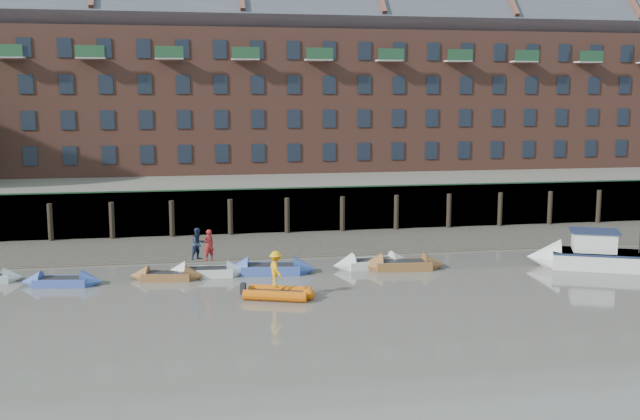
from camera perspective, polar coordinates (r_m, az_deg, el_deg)
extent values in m
plane|color=#646057|center=(31.94, -0.75, -9.08)|extent=(220.00, 220.00, 0.00)
cube|color=#3D382F|center=(49.23, -4.23, -2.71)|extent=(110.00, 8.00, 0.50)
cube|color=#4C4336|center=(45.92, -3.77, -3.55)|extent=(110.00, 1.60, 0.10)
cube|color=#2D2A26|center=(53.26, -4.75, -0.09)|extent=(110.00, 0.80, 3.20)
cylinder|color=black|center=(53.19, -19.86, -0.93)|extent=(0.36, 0.36, 2.60)
cylinder|color=black|center=(52.66, -15.57, -0.82)|extent=(0.36, 0.36, 2.60)
cylinder|color=black|center=(52.43, -11.21, -0.70)|extent=(0.36, 0.36, 2.60)
cylinder|color=black|center=(52.51, -6.85, -0.58)|extent=(0.36, 0.36, 2.60)
cylinder|color=black|center=(52.89, -2.52, -0.46)|extent=(0.36, 0.36, 2.60)
cylinder|color=black|center=(53.57, 1.72, -0.34)|extent=(0.36, 0.36, 2.60)
cylinder|color=black|center=(54.53, 5.84, -0.22)|extent=(0.36, 0.36, 2.60)
cylinder|color=black|center=(55.77, 9.79, -0.10)|extent=(0.36, 0.36, 2.60)
cylinder|color=black|center=(57.26, 13.55, 0.01)|extent=(0.36, 0.36, 2.60)
cylinder|color=black|center=(58.98, 17.11, 0.12)|extent=(0.36, 0.36, 2.60)
cylinder|color=black|center=(60.91, 20.46, 0.22)|extent=(0.36, 0.36, 2.60)
cube|color=#264C2D|center=(52.73, -4.74, 1.63)|extent=(110.00, 0.06, 0.10)
cube|color=#5E594D|center=(66.68, -5.89, 1.69)|extent=(110.00, 28.00, 3.20)
cube|color=brown|center=(67.17, -6.06, 8.24)|extent=(80.00, 10.00, 12.00)
cube|color=#42444C|center=(67.49, -6.16, 14.36)|extent=(80.60, 15.56, 15.56)
cube|color=black|center=(63.29, -21.21, 3.85)|extent=(1.10, 0.12, 1.50)
cube|color=black|center=(62.79, -18.51, 3.96)|extent=(1.10, 0.12, 1.50)
cube|color=black|center=(62.43, -15.78, 4.06)|extent=(1.10, 0.12, 1.50)
cube|color=black|center=(62.22, -13.03, 4.15)|extent=(1.10, 0.12, 1.50)
cube|color=black|center=(62.15, -10.26, 4.23)|extent=(1.10, 0.12, 1.50)
cube|color=black|center=(62.22, -7.49, 4.30)|extent=(1.10, 0.12, 1.50)
cube|color=black|center=(62.44, -4.73, 4.36)|extent=(1.10, 0.12, 1.50)
cube|color=black|center=(62.80, -2.00, 4.41)|extent=(1.10, 0.12, 1.50)
cube|color=black|center=(63.30, 0.70, 4.45)|extent=(1.10, 0.12, 1.50)
cube|color=black|center=(63.94, 3.35, 4.48)|extent=(1.10, 0.12, 1.50)
cube|color=black|center=(64.71, 5.94, 4.50)|extent=(1.10, 0.12, 1.50)
cube|color=black|center=(65.60, 8.46, 4.51)|extent=(1.10, 0.12, 1.50)
cube|color=black|center=(66.63, 10.92, 4.51)|extent=(1.10, 0.12, 1.50)
cube|color=black|center=(67.77, 13.29, 4.50)|extent=(1.10, 0.12, 1.50)
cube|color=black|center=(69.02, 15.58, 4.49)|extent=(1.10, 0.12, 1.50)
cube|color=black|center=(70.37, 17.79, 4.47)|extent=(1.10, 0.12, 1.50)
cube|color=black|center=(71.83, 19.91, 4.44)|extent=(1.10, 0.12, 1.50)
cube|color=black|center=(73.38, 21.94, 4.41)|extent=(1.10, 0.12, 1.50)
cube|color=black|center=(63.14, -21.35, 6.38)|extent=(1.10, 0.12, 1.50)
cube|color=black|center=(62.64, -18.64, 6.51)|extent=(1.10, 0.12, 1.50)
cube|color=black|center=(62.28, -15.89, 6.62)|extent=(1.10, 0.12, 1.50)
cube|color=black|center=(62.06, -13.12, 6.72)|extent=(1.10, 0.12, 1.50)
cube|color=black|center=(61.99, -10.33, 6.81)|extent=(1.10, 0.12, 1.50)
cube|color=black|center=(62.07, -7.54, 6.87)|extent=(1.10, 0.12, 1.50)
cube|color=black|center=(62.28, -4.76, 6.93)|extent=(1.10, 0.12, 1.50)
cube|color=black|center=(62.65, -2.01, 6.96)|extent=(1.10, 0.12, 1.50)
cube|color=black|center=(63.15, 0.70, 6.98)|extent=(1.10, 0.12, 1.50)
cube|color=black|center=(63.79, 3.37, 6.98)|extent=(1.10, 0.12, 1.50)
cube|color=black|center=(64.56, 5.98, 6.97)|extent=(1.10, 0.12, 1.50)
cube|color=black|center=(65.46, 8.52, 6.95)|extent=(1.10, 0.12, 1.50)
cube|color=black|center=(66.48, 10.99, 6.91)|extent=(1.10, 0.12, 1.50)
cube|color=black|center=(67.62, 13.37, 6.87)|extent=(1.10, 0.12, 1.50)
cube|color=black|center=(68.88, 15.68, 6.81)|extent=(1.10, 0.12, 1.50)
cube|color=black|center=(70.24, 17.90, 6.74)|extent=(1.10, 0.12, 1.50)
cube|color=black|center=(71.70, 20.03, 6.67)|extent=(1.10, 0.12, 1.50)
cube|color=black|center=(73.25, 22.07, 6.59)|extent=(1.10, 0.12, 1.50)
cube|color=black|center=(63.11, -21.49, 8.92)|extent=(1.10, 0.12, 1.50)
cube|color=black|center=(62.61, -18.77, 9.07)|extent=(1.10, 0.12, 1.50)
cube|color=black|center=(62.25, -16.00, 9.20)|extent=(1.10, 0.12, 1.50)
cube|color=black|center=(62.04, -13.21, 9.31)|extent=(1.10, 0.12, 1.50)
cube|color=black|center=(61.97, -10.40, 9.39)|extent=(1.10, 0.12, 1.50)
cube|color=black|center=(62.04, -7.59, 9.46)|extent=(1.10, 0.12, 1.50)
cube|color=black|center=(62.26, -4.80, 9.50)|extent=(1.10, 0.12, 1.50)
cube|color=black|center=(62.62, -2.02, 9.52)|extent=(1.10, 0.12, 1.50)
cube|color=black|center=(63.12, 0.71, 9.52)|extent=(1.10, 0.12, 1.50)
cube|color=black|center=(63.76, 3.39, 9.50)|extent=(1.10, 0.12, 1.50)
cube|color=black|center=(64.53, 6.02, 9.46)|extent=(1.10, 0.12, 1.50)
cube|color=black|center=(65.43, 8.58, 9.40)|extent=(1.10, 0.12, 1.50)
cube|color=black|center=(66.46, 11.06, 9.33)|extent=(1.10, 0.12, 1.50)
cube|color=black|center=(67.60, 13.46, 9.24)|extent=(1.10, 0.12, 1.50)
cube|color=black|center=(68.85, 15.78, 9.14)|extent=(1.10, 0.12, 1.50)
cube|color=black|center=(70.21, 18.00, 9.03)|extent=(1.10, 0.12, 1.50)
cube|color=black|center=(71.67, 20.14, 8.91)|extent=(1.10, 0.12, 1.50)
cube|color=black|center=(73.23, 22.19, 8.78)|extent=(1.10, 0.12, 1.50)
cube|color=black|center=(63.21, -21.64, 11.46)|extent=(1.10, 0.12, 1.50)
cube|color=black|center=(62.71, -18.90, 11.62)|extent=(1.10, 0.12, 1.50)
cube|color=black|center=(62.35, -16.11, 11.77)|extent=(1.10, 0.12, 1.50)
cube|color=black|center=(62.14, -13.30, 11.89)|extent=(1.10, 0.12, 1.50)
cube|color=black|center=(62.06, -10.47, 11.98)|extent=(1.10, 0.12, 1.50)
cube|color=black|center=(62.14, -7.65, 12.04)|extent=(1.10, 0.12, 1.50)
cube|color=black|center=(62.36, -4.83, 12.08)|extent=(1.10, 0.12, 1.50)
cube|color=black|center=(62.72, -2.04, 12.08)|extent=(1.10, 0.12, 1.50)
cube|color=black|center=(63.22, 0.71, 12.06)|extent=(1.10, 0.12, 1.50)
cube|color=black|center=(63.86, 3.42, 12.01)|extent=(1.10, 0.12, 1.50)
cube|color=black|center=(64.63, 6.06, 11.94)|extent=(1.10, 0.12, 1.50)
cube|color=black|center=(65.53, 8.63, 11.85)|extent=(1.10, 0.12, 1.50)
cube|color=black|center=(66.55, 11.13, 11.74)|extent=(1.10, 0.12, 1.50)
cube|color=black|center=(67.69, 13.55, 11.61)|extent=(1.10, 0.12, 1.50)
cube|color=black|center=(68.94, 15.87, 11.46)|extent=(1.10, 0.12, 1.50)
cube|color=black|center=(70.30, 18.11, 11.31)|extent=(1.10, 0.12, 1.50)
cube|color=black|center=(71.76, 20.26, 11.14)|extent=(1.10, 0.12, 1.50)
cube|color=black|center=(73.31, 22.32, 10.97)|extent=(1.10, 0.12, 1.50)
cone|color=silver|center=(43.06, -22.33, -4.76)|extent=(1.15, 1.28, 1.15)
cube|color=#3952A3|center=(41.14, -19.08, -5.18)|extent=(2.84, 1.60, 0.42)
cone|color=#3952A3|center=(40.71, -16.97, -5.23)|extent=(1.21, 1.35, 1.21)
cone|color=#3952A3|center=(41.64, -21.15, -5.13)|extent=(1.21, 1.35, 1.21)
cube|color=black|center=(41.10, -19.09, -4.92)|extent=(2.35, 1.23, 0.06)
cube|color=brown|center=(40.97, -11.58, -4.94)|extent=(2.75, 1.62, 0.40)
cone|color=brown|center=(40.68, -9.50, -4.98)|extent=(1.20, 1.33, 1.16)
cone|color=brown|center=(41.30, -13.63, -4.90)|extent=(1.20, 1.33, 1.16)
cube|color=black|center=(40.92, -11.58, -4.69)|extent=(2.27, 1.26, 0.06)
cube|color=silver|center=(41.34, -8.67, -4.70)|extent=(2.97, 1.49, 0.45)
cone|color=silver|center=(41.31, -6.32, -4.66)|extent=(1.21, 1.37, 1.30)
cone|color=silver|center=(41.44, -11.00, -4.73)|extent=(1.21, 1.37, 1.30)
cube|color=black|center=(41.30, -8.67, -4.42)|extent=(2.47, 1.13, 0.06)
cube|color=#3952A3|center=(41.54, -3.77, -4.52)|extent=(3.40, 1.90, 0.50)
cone|color=#3952A3|center=(41.53, -1.17, -4.50)|extent=(1.45, 1.62, 1.46)
cone|color=#3952A3|center=(41.64, -6.36, -4.52)|extent=(1.45, 1.62, 1.46)
cube|color=black|center=(41.49, -3.77, -4.20)|extent=(2.81, 1.46, 0.06)
cube|color=silver|center=(42.99, 4.01, -4.08)|extent=(3.15, 1.66, 0.47)
cone|color=silver|center=(43.62, 6.20, -3.92)|extent=(1.31, 1.48, 1.37)
cone|color=silver|center=(42.43, 1.77, -4.24)|extent=(1.31, 1.48, 1.37)
cube|color=black|center=(42.95, 4.02, -3.80)|extent=(2.61, 1.27, 0.06)
cube|color=brown|center=(42.74, 6.32, -4.18)|extent=(3.25, 1.70, 0.49)
cone|color=brown|center=(43.12, 8.71, -4.11)|extent=(1.35, 1.52, 1.41)
cone|color=brown|center=(42.43, 3.90, -4.24)|extent=(1.35, 1.52, 1.41)
cube|color=black|center=(42.69, 6.33, -3.89)|extent=(2.70, 1.30, 0.06)
cylinder|color=#CC5608|center=(37.12, -3.08, -6.12)|extent=(3.08, 1.53, 0.51)
cylinder|color=#CC5608|center=(36.10, -3.46, -6.56)|extent=(3.08, 1.53, 0.51)
sphere|color=#CC5608|center=(36.31, -0.87, -6.45)|extent=(0.59, 0.59, 0.59)
cube|color=black|center=(36.61, -3.27, -6.34)|extent=(2.73, 1.71, 0.18)
cube|color=silver|center=(45.52, 20.63, -3.58)|extent=(5.84, 4.17, 0.99)
cone|color=silver|center=(45.20, 16.65, -3.46)|extent=(2.57, 2.75, 2.20)
cube|color=#19233F|center=(45.43, 20.66, -3.04)|extent=(5.85, 4.21, 0.12)
cube|color=silver|center=(45.26, 20.15, -2.27)|extent=(2.77, 2.43, 1.10)
cube|color=#19233F|center=(45.15, 20.19, -1.52)|extent=(3.16, 2.76, 0.11)
imported|color=maroon|center=(41.00, -8.48, -2.65)|extent=(0.74, 0.65, 1.71)
imported|color=#19233F|center=(41.27, -9.27, -2.56)|extent=(1.09, 1.06, 1.77)
imported|color=orange|center=(36.32, -3.38, -4.53)|extent=(0.90, 1.27, 1.79)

